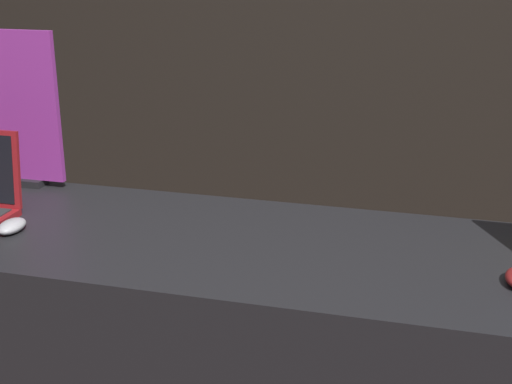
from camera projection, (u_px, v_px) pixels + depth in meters
The scene contains 4 objects.
wall_back at pixel (353, 4), 3.57m from camera, with size 8.00×0.05×2.80m.
display_counter at pixel (253, 381), 2.12m from camera, with size 2.30×0.69×0.90m.
mouse_front at pixel (12, 226), 2.04m from camera, with size 0.07×0.11×0.04m.
promo_stand_front at pixel (11, 112), 2.38m from camera, with size 0.36×0.07×0.53m.
Camera 1 is at (0.48, -1.41, 1.67)m, focal length 50.00 mm.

